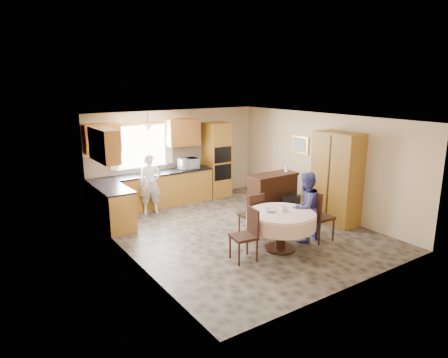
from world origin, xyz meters
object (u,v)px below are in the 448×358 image
dining_table (281,221)px  chair_right (317,213)px  oven_tower (217,160)px  person_sink (150,184)px  chair_back (253,212)px  cupboard (336,178)px  chair_left (247,232)px  person_dining (306,207)px  sideboard (272,194)px

dining_table → chair_right: bearing=-5.0°
oven_tower → person_sink: oven_tower is taller
chair_back → cupboard: bearing=169.7°
chair_left → person_dining: size_ratio=0.68×
chair_right → person_sink: (-2.11, 3.61, 0.16)m
oven_tower → chair_back: size_ratio=2.24×
oven_tower → chair_right: oven_tower is taller
sideboard → person_dining: bearing=-112.0°
chair_back → person_sink: (-1.18, 2.64, 0.23)m
chair_right → person_dining: size_ratio=0.73×
chair_left → chair_back: 1.20m
chair_right → person_dining: (-0.21, 0.13, 0.14)m
cupboard → chair_left: bearing=-170.6°
cupboard → chair_back: (-2.13, 0.39, -0.54)m
chair_left → chair_right: 1.74m
oven_tower → sideboard: size_ratio=1.62×
chair_back → chair_right: 1.33m
chair_back → person_dining: person_dining is taller
oven_tower → dining_table: bearing=-105.1°
person_sink → person_dining: bearing=-46.9°
oven_tower → cupboard: bearing=-72.7°
dining_table → person_sink: 3.72m
oven_tower → person_sink: size_ratio=1.40×
dining_table → person_sink: (-1.18, 3.52, 0.15)m
oven_tower → sideboard: (0.32, -2.07, -0.59)m
dining_table → person_sink: bearing=108.6°
sideboard → person_sink: person_sink is taller
oven_tower → sideboard: oven_tower is taller
cupboard → chair_left: size_ratio=2.15×
chair_back → chair_right: size_ratio=0.88×
oven_tower → cupboard: (1.07, -3.44, 0.00)m
sideboard → chair_left: 2.88m
person_dining → dining_table: bearing=-2.5°
oven_tower → sideboard: 2.18m
dining_table → person_sink: person_sink is taller
sideboard → person_sink: (-2.57, 1.67, 0.29)m
dining_table → person_dining: (0.71, 0.05, 0.13)m
chair_back → person_dining: (0.71, -0.83, 0.21)m
sideboard → chair_back: (-1.39, -0.98, 0.05)m
person_dining → chair_left: bearing=-4.8°
chair_right → cupboard: bearing=-63.3°
oven_tower → dining_table: oven_tower is taller
oven_tower → person_dining: oven_tower is taller
dining_table → chair_left: chair_left is taller
chair_left → person_dining: 1.54m
cupboard → dining_table: (-2.13, -0.49, -0.46)m
cupboard → chair_right: bearing=-154.7°
person_sink → chair_left: bearing=-69.6°
person_dining → chair_right: bearing=141.2°
person_sink → chair_back: bearing=-51.4°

